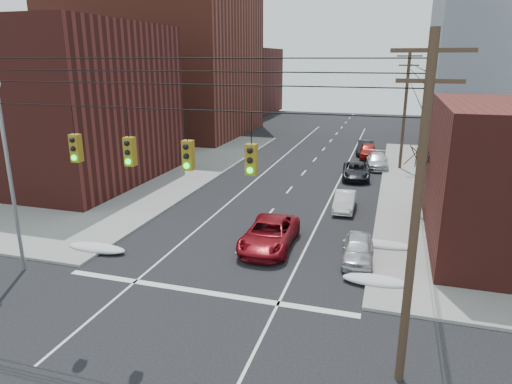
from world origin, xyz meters
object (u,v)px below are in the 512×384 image
Objects in this scene: parked_car_a at (358,249)px; lot_car_c at (81,166)px; lot_car_d at (84,165)px; parked_car_d at (377,161)px; parked_car_f at (365,147)px; lot_car_a at (139,164)px; parked_car_b at (345,201)px; parked_car_c at (356,171)px; parked_car_e at (368,151)px; lot_car_b at (127,165)px; red_pickup at (269,234)px.

parked_car_a is 0.89× the size of lot_car_c.
lot_car_d is (0.34, -0.04, 0.14)m from lot_car_c.
parked_car_d is 6.77m from parked_car_f.
parked_car_b is at bearing -99.39° from lot_car_a.
lot_car_c is at bearing -171.10° from parked_car_c.
lot_car_a is 0.84× the size of lot_car_d.
parked_car_e reaches higher than lot_car_a.
parked_car_c is 19.85m from lot_car_a.
lot_car_b is at bearing -150.01° from parked_car_e.
parked_car_d is 27.74m from lot_car_c.
parked_car_d is at bearing -80.49° from parked_car_e.
parked_car_d reaches higher than parked_car_c.
lot_car_d is (-4.19, -2.38, 0.15)m from lot_car_a.
lot_car_c is 0.96× the size of lot_car_d.
lot_car_d is (-25.34, 11.48, 0.26)m from parked_car_a.
parked_car_b is (-1.60, 8.25, -0.03)m from parked_car_a.
lot_car_d is at bearing 150.41° from red_pickup.
parked_car_d is at bearing -75.44° from parked_car_f.
parked_car_f is 1.17× the size of lot_car_a.
lot_car_a reaches higher than parked_car_b.
parked_car_f reaches higher than parked_car_c.
lot_car_c is at bearing 123.96° from lot_car_a.
lot_car_b is (-16.67, 12.21, 0.14)m from red_pickup.
parked_car_f is (0.00, 11.25, 0.04)m from parked_car_c.
red_pickup reaches higher than parked_car_a.
parked_car_e reaches higher than parked_car_d.
lot_car_b is at bearing -140.54° from parked_car_f.
parked_car_c is 1.30× the size of lot_car_a.
parked_car_a is 27.82m from lot_car_d.
lot_car_d is at bearing -152.37° from parked_car_e.
lot_car_a is (-19.54, 5.62, 0.15)m from parked_car_b.
parked_car_b is 23.96m from lot_car_d.
parked_car_b is at bearing -76.09° from lot_car_d.
parked_car_e is at bearing 99.98° from parked_car_d.
parked_car_f is (-0.43, 1.89, -0.01)m from parked_car_e.
red_pickup reaches higher than lot_car_a.
parked_car_f is at bearing -57.78° from lot_car_b.
lot_car_c reaches higher than lot_car_a.
lot_car_d reaches higher than parked_car_c.
red_pickup reaches higher than lot_car_c.
lot_car_c reaches higher than parked_car_d.
red_pickup is 28.34m from parked_car_f.
red_pickup is 17.22m from parked_car_c.
parked_car_f is (3.30, 28.15, -0.05)m from red_pickup.
red_pickup is at bearing 171.97° from parked_car_a.
parked_car_f is at bearing 90.24° from parked_car_a.
parked_car_e is at bearing -61.82° from lot_car_b.
parked_car_b is at bearing -94.66° from parked_car_c.
parked_car_c is at bearing -63.46° from lot_car_c.
parked_car_d is 1.06× the size of lot_car_d.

